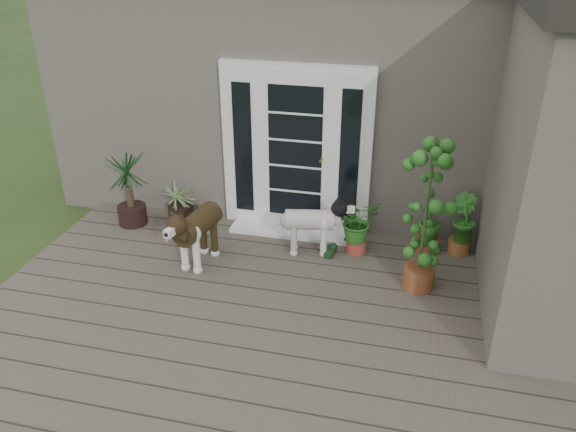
# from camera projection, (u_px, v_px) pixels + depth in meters

# --- Properties ---
(deck) EXTENTS (6.20, 4.60, 0.12)m
(deck) POSITION_uv_depth(u_px,v_px,m) (267.00, 334.00, 5.73)
(deck) COLOR #6B5B4C
(deck) RESTS_ON ground
(house_main) EXTENTS (7.40, 4.00, 3.10)m
(house_main) POSITION_uv_depth(u_px,v_px,m) (338.00, 82.00, 8.71)
(house_main) COLOR #665E54
(house_main) RESTS_ON ground
(door_unit) EXTENTS (1.90, 0.14, 2.15)m
(door_unit) POSITION_uv_depth(u_px,v_px,m) (296.00, 150.00, 7.14)
(door_unit) COLOR white
(door_unit) RESTS_ON deck
(door_step) EXTENTS (1.60, 0.40, 0.05)m
(door_step) POSITION_uv_depth(u_px,v_px,m) (292.00, 231.00, 7.46)
(door_step) COLOR white
(door_step) RESTS_ON deck
(brindle_dog) EXTENTS (0.54, 0.96, 0.76)m
(brindle_dog) POSITION_uv_depth(u_px,v_px,m) (199.00, 235.00, 6.64)
(brindle_dog) COLOR #3F2E17
(brindle_dog) RESTS_ON deck
(white_dog) EXTENTS (0.84, 0.48, 0.66)m
(white_dog) POSITION_uv_depth(u_px,v_px,m) (309.00, 229.00, 6.87)
(white_dog) COLOR white
(white_dog) RESTS_ON deck
(spider_plant) EXTENTS (0.56, 0.56, 0.59)m
(spider_plant) POSITION_uv_depth(u_px,v_px,m) (180.00, 200.00, 7.65)
(spider_plant) COLOR #7A985D
(spider_plant) RESTS_ON deck
(yucca) EXTENTS (0.76, 0.76, 1.03)m
(yucca) POSITION_uv_depth(u_px,v_px,m) (129.00, 188.00, 7.46)
(yucca) COLOR #113311
(yucca) RESTS_ON deck
(herb_a) EXTENTS (0.70, 0.70, 0.64)m
(herb_a) POSITION_uv_depth(u_px,v_px,m) (357.00, 229.00, 6.89)
(herb_a) COLOR #17521B
(herb_a) RESTS_ON deck
(herb_b) EXTENTS (0.51, 0.51, 0.55)m
(herb_b) POSITION_uv_depth(u_px,v_px,m) (461.00, 232.00, 6.91)
(herb_b) COLOR #1D6623
(herb_b) RESTS_ON deck
(herb_c) EXTENTS (0.42, 0.42, 0.52)m
(herb_c) POSITION_uv_depth(u_px,v_px,m) (429.00, 231.00, 6.96)
(herb_c) COLOR #205A19
(herb_c) RESTS_ON deck
(sapling) EXTENTS (0.68, 0.68, 1.82)m
(sapling) POSITION_uv_depth(u_px,v_px,m) (426.00, 214.00, 5.94)
(sapling) COLOR #1B601C
(sapling) RESTS_ON deck
(clog_left) EXTENTS (0.17, 0.30, 0.09)m
(clog_left) POSITION_uv_depth(u_px,v_px,m) (331.00, 251.00, 6.96)
(clog_left) COLOR black
(clog_left) RESTS_ON deck
(clog_right) EXTENTS (0.27, 0.34, 0.09)m
(clog_right) POSITION_uv_depth(u_px,v_px,m) (353.00, 238.00, 7.24)
(clog_right) COLOR #15341B
(clog_right) RESTS_ON deck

